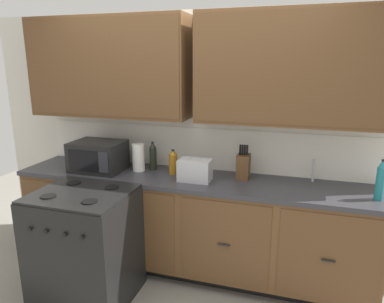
{
  "coord_description": "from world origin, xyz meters",
  "views": [
    {
      "loc": [
        0.91,
        -2.57,
        1.94
      ],
      "look_at": [
        0.04,
        0.27,
        1.18
      ],
      "focal_mm": 32.92,
      "sensor_mm": 36.0,
      "label": 1
    }
  ],
  "objects_px": {
    "paper_towel_roll": "(138,157)",
    "bottle_teal": "(381,180)",
    "knife_block": "(243,166)",
    "bottle_amber": "(173,162)",
    "microwave": "(98,156)",
    "bottle_blue": "(79,151)",
    "bottle_dark": "(153,156)",
    "toaster": "(195,170)",
    "stove_range": "(86,246)"
  },
  "relations": [
    {
      "from": "paper_towel_roll",
      "to": "bottle_teal",
      "type": "relative_size",
      "value": 0.82
    },
    {
      "from": "knife_block",
      "to": "bottle_amber",
      "type": "xyz_separation_m",
      "value": [
        -0.64,
        -0.05,
        -0.0
      ]
    },
    {
      "from": "bottle_amber",
      "to": "paper_towel_roll",
      "type": "bearing_deg",
      "value": -179.48
    },
    {
      "from": "microwave",
      "to": "bottle_blue",
      "type": "xyz_separation_m",
      "value": [
        -0.33,
        0.18,
        -0.02
      ]
    },
    {
      "from": "bottle_teal",
      "to": "bottle_amber",
      "type": "bearing_deg",
      "value": 175.15
    },
    {
      "from": "bottle_teal",
      "to": "bottle_dark",
      "type": "height_order",
      "value": "bottle_teal"
    },
    {
      "from": "bottle_blue",
      "to": "bottle_amber",
      "type": "distance_m",
      "value": 1.05
    },
    {
      "from": "microwave",
      "to": "toaster",
      "type": "height_order",
      "value": "microwave"
    },
    {
      "from": "microwave",
      "to": "bottle_teal",
      "type": "bearing_deg",
      "value": -0.9
    },
    {
      "from": "stove_range",
      "to": "bottle_amber",
      "type": "relative_size",
      "value": 4.09
    },
    {
      "from": "stove_range",
      "to": "toaster",
      "type": "height_order",
      "value": "toaster"
    },
    {
      "from": "bottle_amber",
      "to": "bottle_teal",
      "type": "bearing_deg",
      "value": -4.85
    },
    {
      "from": "bottle_blue",
      "to": "bottle_amber",
      "type": "relative_size",
      "value": 1.04
    },
    {
      "from": "bottle_amber",
      "to": "stove_range",
      "type": "bearing_deg",
      "value": -127.22
    },
    {
      "from": "stove_range",
      "to": "microwave",
      "type": "xyz_separation_m",
      "value": [
        -0.2,
        0.58,
        0.6
      ]
    },
    {
      "from": "toaster",
      "to": "knife_block",
      "type": "bearing_deg",
      "value": 24.19
    },
    {
      "from": "stove_range",
      "to": "paper_towel_roll",
      "type": "distance_m",
      "value": 0.92
    },
    {
      "from": "bottle_dark",
      "to": "stove_range",
      "type": "bearing_deg",
      "value": -111.11
    },
    {
      "from": "microwave",
      "to": "bottle_dark",
      "type": "distance_m",
      "value": 0.52
    },
    {
      "from": "stove_range",
      "to": "paper_towel_roll",
      "type": "bearing_deg",
      "value": 75.68
    },
    {
      "from": "stove_range",
      "to": "microwave",
      "type": "relative_size",
      "value": 1.98
    },
    {
      "from": "bottle_teal",
      "to": "microwave",
      "type": "bearing_deg",
      "value": 179.1
    },
    {
      "from": "toaster",
      "to": "bottle_blue",
      "type": "relative_size",
      "value": 1.15
    },
    {
      "from": "bottle_teal",
      "to": "bottle_dark",
      "type": "bearing_deg",
      "value": 173.67
    },
    {
      "from": "microwave",
      "to": "bottle_dark",
      "type": "relative_size",
      "value": 1.77
    },
    {
      "from": "paper_towel_roll",
      "to": "bottle_dark",
      "type": "bearing_deg",
      "value": 31.78
    },
    {
      "from": "toaster",
      "to": "microwave",
      "type": "bearing_deg",
      "value": 178.88
    },
    {
      "from": "bottle_blue",
      "to": "bottle_amber",
      "type": "xyz_separation_m",
      "value": [
        1.05,
        -0.07,
        -0.0
      ]
    },
    {
      "from": "microwave",
      "to": "bottle_teal",
      "type": "relative_size",
      "value": 1.52
    },
    {
      "from": "bottle_amber",
      "to": "microwave",
      "type": "bearing_deg",
      "value": -171.62
    },
    {
      "from": "knife_block",
      "to": "bottle_amber",
      "type": "height_order",
      "value": "knife_block"
    },
    {
      "from": "knife_block",
      "to": "paper_towel_roll",
      "type": "xyz_separation_m",
      "value": [
        -0.99,
        -0.05,
        0.01
      ]
    },
    {
      "from": "stove_range",
      "to": "bottle_teal",
      "type": "height_order",
      "value": "bottle_teal"
    },
    {
      "from": "paper_towel_roll",
      "to": "bottle_blue",
      "type": "distance_m",
      "value": 0.71
    },
    {
      "from": "knife_block",
      "to": "paper_towel_roll",
      "type": "bearing_deg",
      "value": -176.85
    },
    {
      "from": "stove_range",
      "to": "paper_towel_roll",
      "type": "xyz_separation_m",
      "value": [
        0.17,
        0.68,
        0.59
      ]
    },
    {
      "from": "bottle_teal",
      "to": "toaster",
      "type": "bearing_deg",
      "value": 179.25
    },
    {
      "from": "microwave",
      "to": "toaster",
      "type": "distance_m",
      "value": 0.97
    },
    {
      "from": "toaster",
      "to": "bottle_dark",
      "type": "distance_m",
      "value": 0.52
    },
    {
      "from": "bottle_dark",
      "to": "knife_block",
      "type": "bearing_deg",
      "value": -1.22
    },
    {
      "from": "paper_towel_roll",
      "to": "bottle_dark",
      "type": "relative_size",
      "value": 0.96
    },
    {
      "from": "toaster",
      "to": "bottle_teal",
      "type": "height_order",
      "value": "bottle_teal"
    },
    {
      "from": "bottle_teal",
      "to": "bottle_blue",
      "type": "relative_size",
      "value": 1.3
    },
    {
      "from": "paper_towel_roll",
      "to": "bottle_teal",
      "type": "height_order",
      "value": "bottle_teal"
    },
    {
      "from": "stove_range",
      "to": "bottle_dark",
      "type": "relative_size",
      "value": 3.49
    },
    {
      "from": "knife_block",
      "to": "toaster",
      "type": "bearing_deg",
      "value": -155.81
    },
    {
      "from": "bottle_amber",
      "to": "bottle_dark",
      "type": "bearing_deg",
      "value": 163.09
    },
    {
      "from": "paper_towel_roll",
      "to": "bottle_blue",
      "type": "bearing_deg",
      "value": 173.91
    },
    {
      "from": "bottle_dark",
      "to": "bottle_teal",
      "type": "bearing_deg",
      "value": -6.33
    },
    {
      "from": "stove_range",
      "to": "knife_block",
      "type": "height_order",
      "value": "knife_block"
    }
  ]
}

